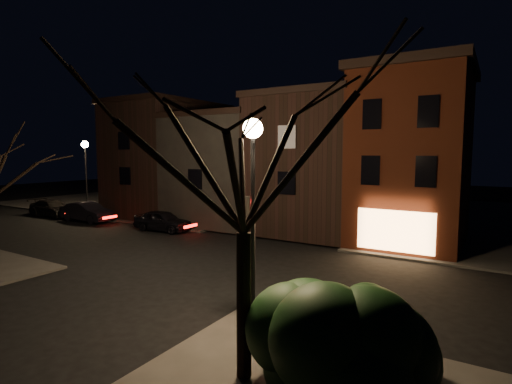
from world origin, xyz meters
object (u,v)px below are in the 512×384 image
street_lamp_near (253,166)px  parked_car_b (87,212)px  parked_car_c (53,208)px  evergreen_bush (330,340)px  bare_tree_right (243,128)px  parked_car_a (163,221)px  traffic_signal (245,238)px  street_lamp_far (85,157)px

street_lamp_near → parked_car_b: bearing=155.9°
parked_car_c → evergreen_bush: bearing=-112.4°
street_lamp_near → bare_tree_right: bare_tree_right is taller
parked_car_c → parked_car_a: bearing=-89.4°
bare_tree_right → parked_car_c: bearing=156.1°
traffic_signal → parked_car_c: bearing=160.2°
evergreen_bush → parked_car_c: size_ratio=0.69×
street_lamp_near → evergreen_bush: 5.44m
street_lamp_near → evergreen_bush: (3.30, -2.00, -3.84)m
street_lamp_far → street_lamp_near: bearing=-25.8°
street_lamp_far → traffic_signal: size_ratio=1.60×
traffic_signal → parked_car_c: (-26.17, 9.43, -2.08)m
traffic_signal → parked_car_a: bearing=144.0°
bare_tree_right → evergreen_bush: 5.23m
traffic_signal → parked_car_a: 16.67m
street_lamp_far → evergreen_bush: size_ratio=1.87×
evergreen_bush → street_lamp_near: bearing=148.8°
traffic_signal → parked_car_a: size_ratio=0.93×
street_lamp_near → traffic_signal: size_ratio=1.60×
bare_tree_right → parked_car_a: bearing=140.2°
street_lamp_far → evergreen_bush: bearing=-26.5°
traffic_signal → parked_car_a: (-13.37, 9.73, -2.06)m
parked_car_b → parked_car_a: bearing=-88.6°
street_lamp_near → bare_tree_right: size_ratio=0.76×
evergreen_bush → parked_car_c: 32.35m
parked_car_a → evergreen_bush: bearing=-129.4°
street_lamp_near → street_lamp_far: bearing=154.2°
street_lamp_near → parked_car_a: 17.87m
parked_car_b → parked_car_c: 4.83m
parked_car_a → parked_car_c: 12.80m
evergreen_bush → parked_car_c: (-30.07, 11.92, -0.61)m
traffic_signal → bare_tree_right: (1.90, -2.99, 3.34)m
street_lamp_near → parked_car_c: (-26.77, 9.92, -4.45)m
street_lamp_far → parked_car_a: (11.23, -1.98, -4.44)m
traffic_signal → parked_car_b: size_ratio=0.84×
traffic_signal → parked_car_b: bearing=156.4°
parked_car_c → parked_car_b: bearing=-91.9°
street_lamp_far → bare_tree_right: 30.32m
parked_car_b → parked_car_c: parked_car_b is taller
evergreen_bush → parked_car_a: evergreen_bush is taller
bare_tree_right → parked_car_a: 20.60m
bare_tree_right → parked_car_c: size_ratio=1.69×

